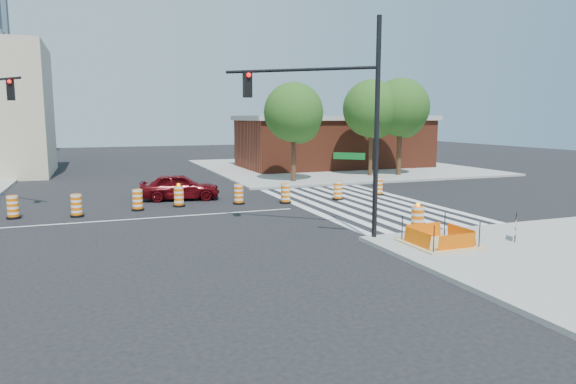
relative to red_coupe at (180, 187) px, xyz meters
name	(u,v)px	position (x,y,z in m)	size (l,w,h in m)	color
ground	(143,219)	(-2.39, -4.75, -0.72)	(120.00, 120.00, 0.00)	black
sidewalk_ne	(333,167)	(15.61, 13.25, -0.65)	(22.00, 22.00, 0.15)	gray
crosswalk_east	(361,204)	(8.56, -4.75, -0.72)	(6.75, 13.50, 0.01)	silver
lane_centerline	(143,219)	(-2.39, -4.75, -0.72)	(14.00, 0.12, 0.01)	silver
excavation_pit	(439,242)	(6.61, -13.75, -0.50)	(2.20, 2.20, 0.90)	tan
brick_storefront	(334,142)	(15.61, 13.25, 1.59)	(16.50, 8.50, 4.60)	maroon
red_coupe	(180,187)	(0.00, 0.00, 0.00)	(1.71, 4.26, 1.45)	#4F060B
signal_pole_se	(332,108)	(3.87, -10.94, 4.03)	(4.57, 3.86, 7.74)	black
pit_drum	(418,220)	(6.94, -11.99, -0.10)	(0.59, 0.59, 1.15)	black
barricade	(516,226)	(9.49, -14.20, -0.07)	(0.58, 0.57, 0.91)	#FF6905
tree_north_c	(294,116)	(8.42, 4.50, 3.83)	(3.99, 3.99, 6.79)	#382314
tree_north_d	(372,112)	(15.11, 5.82, 4.12)	(4.24, 4.24, 7.21)	#382314
tree_north_e	(401,111)	(17.26, 5.31, 4.21)	(4.33, 4.33, 7.35)	#382314
median_drum_2	(13,208)	(-7.73, -2.72, -0.25)	(0.60, 0.60, 1.02)	black
median_drum_3	(77,206)	(-5.11, -3.27, -0.25)	(0.60, 0.60, 1.02)	black
median_drum_4	(138,201)	(-2.42, -2.58, -0.25)	(0.60, 0.60, 1.02)	black
median_drum_5	(179,197)	(-0.39, -2.18, -0.24)	(0.60, 0.60, 1.18)	black
median_drum_6	(239,195)	(2.62, -2.51, -0.25)	(0.60, 0.60, 1.02)	black
median_drum_7	(286,194)	(4.97, -3.13, -0.25)	(0.60, 0.60, 1.02)	black
median_drum_8	(338,191)	(8.03, -3.07, -0.25)	(0.60, 0.60, 1.02)	black
median_drum_9	(378,187)	(10.96, -2.38, -0.25)	(0.60, 0.60, 1.02)	black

